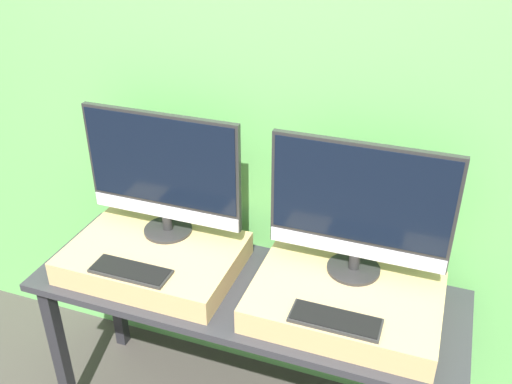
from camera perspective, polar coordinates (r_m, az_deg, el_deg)
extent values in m
cube|color=#66B75B|center=(2.17, 2.07, 7.97)|extent=(8.00, 0.04, 2.60)
cube|color=#2D2D33|center=(2.19, -1.08, -9.86)|extent=(1.63, 0.55, 0.03)
cube|color=#232328|center=(2.61, -19.08, -14.72)|extent=(0.05, 0.05, 0.69)
cube|color=#232328|center=(2.86, -13.88, -9.28)|extent=(0.05, 0.05, 0.69)
cube|color=#232328|center=(2.51, 17.98, -16.56)|extent=(0.05, 0.05, 0.69)
cube|color=tan|center=(2.28, -10.13, -6.49)|extent=(0.66, 0.46, 0.10)
cylinder|color=#282828|center=(2.34, -8.78, -3.74)|extent=(0.19, 0.19, 0.01)
cylinder|color=#282828|center=(2.32, -8.85, -3.02)|extent=(0.04, 0.04, 0.06)
cube|color=#282828|center=(2.20, -9.34, 2.46)|extent=(0.64, 0.02, 0.44)
cube|color=black|center=(2.18, -9.58, 3.00)|extent=(0.61, 0.00, 0.36)
cube|color=silver|center=(2.28, -9.12, -1.96)|extent=(0.63, 0.00, 0.06)
cube|color=#2D2D2D|center=(2.14, -12.42, -7.74)|extent=(0.30, 0.11, 0.01)
cube|color=black|center=(2.14, -12.44, -7.58)|extent=(0.29, 0.10, 0.00)
cube|color=tan|center=(2.07, 8.89, -10.75)|extent=(0.66, 0.46, 0.10)
cylinder|color=#282828|center=(2.13, 9.71, -7.57)|extent=(0.19, 0.19, 0.01)
cylinder|color=#282828|center=(2.11, 9.79, -6.81)|extent=(0.04, 0.04, 0.06)
cube|color=#282828|center=(1.98, 10.40, -0.98)|extent=(0.64, 0.02, 0.44)
cube|color=black|center=(1.95, 10.40, -0.42)|extent=(0.61, 0.00, 0.36)
cube|color=silver|center=(2.07, 9.85, -5.72)|extent=(0.63, 0.00, 0.06)
cube|color=#2D2D2D|center=(1.91, 7.93, -12.59)|extent=(0.30, 0.11, 0.01)
cube|color=black|center=(1.90, 7.95, -12.43)|extent=(0.29, 0.10, 0.00)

